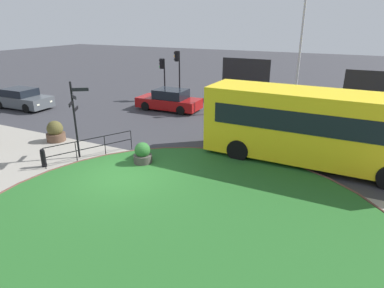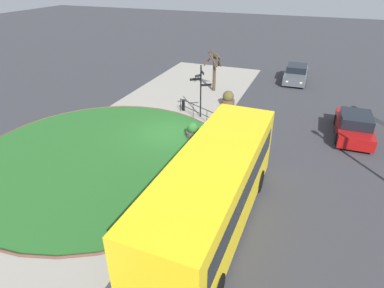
% 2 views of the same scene
% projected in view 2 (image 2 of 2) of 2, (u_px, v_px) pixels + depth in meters
% --- Properties ---
extents(ground, '(120.00, 120.00, 0.00)m').
position_uv_depth(ground, '(170.00, 134.00, 19.65)').
color(ground, '#333338').
extents(sidewalk_paving, '(32.00, 8.57, 0.02)m').
position_uv_depth(sidewalk_paving, '(145.00, 130.00, 20.19)').
color(sidewalk_paving, gray).
rests_on(sidewalk_paving, ground).
extents(grass_island, '(13.73, 13.73, 0.10)m').
position_uv_depth(grass_island, '(102.00, 156.00, 17.35)').
color(grass_island, '#235B23').
rests_on(grass_island, ground).
extents(grass_kerb_ring, '(14.04, 14.04, 0.11)m').
position_uv_depth(grass_kerb_ring, '(102.00, 156.00, 17.34)').
color(grass_kerb_ring, brown).
rests_on(grass_kerb_ring, ground).
extents(signpost_directional, '(1.01, 1.24, 3.56)m').
position_uv_depth(signpost_directional, '(201.00, 88.00, 20.93)').
color(signpost_directional, black).
rests_on(signpost_directional, ground).
extents(bollard_foreground, '(0.21, 0.21, 0.86)m').
position_uv_depth(bollard_foreground, '(183.00, 105.00, 22.72)').
color(bollard_foreground, black).
rests_on(bollard_foreground, ground).
extents(railing_grass_edge, '(1.95, 3.62, 0.97)m').
position_uv_depth(railing_grass_edge, '(200.00, 112.00, 21.14)').
color(railing_grass_edge, black).
rests_on(railing_grass_edge, ground).
extents(bus_yellow, '(9.49, 2.75, 3.24)m').
position_uv_depth(bus_yellow, '(214.00, 190.00, 11.87)').
color(bus_yellow, yellow).
rests_on(bus_yellow, ground).
extents(car_near_lane, '(4.56, 2.03, 1.48)m').
position_uv_depth(car_near_lane, '(354.00, 126.00, 19.13)').
color(car_near_lane, maroon).
rests_on(car_near_lane, ground).
extents(car_far_lane, '(4.39, 2.03, 1.43)m').
position_uv_depth(car_far_lane, '(296.00, 74.00, 28.53)').
color(car_far_lane, '#474C51').
rests_on(car_far_lane, ground).
extents(planter_near_signpost, '(0.96, 0.96, 1.10)m').
position_uv_depth(planter_near_signpost, '(228.00, 99.00, 23.61)').
color(planter_near_signpost, brown).
rests_on(planter_near_signpost, ground).
extents(planter_kerbside, '(0.82, 0.82, 1.02)m').
position_uv_depth(planter_kerbside, '(193.00, 131.00, 19.00)').
color(planter_kerbside, '#47423D').
rests_on(planter_kerbside, ground).
extents(street_tree_bare, '(1.45, 1.46, 3.48)m').
position_uv_depth(street_tree_bare, '(214.00, 69.00, 25.75)').
color(street_tree_bare, '#423323').
rests_on(street_tree_bare, ground).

